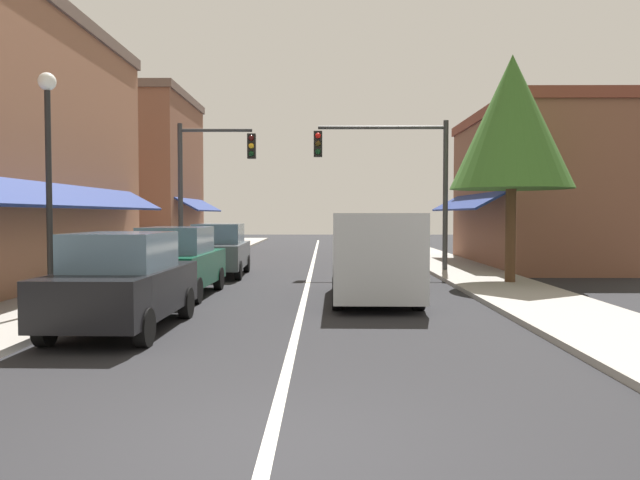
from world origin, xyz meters
The scene contains 14 objects.
ground_plane centered at (0.00, 18.00, 0.00)m, with size 80.00×80.00×0.00m, color black.
sidewalk_left centered at (-5.50, 18.00, 0.06)m, with size 2.60×56.00×0.12m, color gray.
sidewalk_right centered at (5.50, 18.00, 0.06)m, with size 2.60×56.00×0.12m, color gray.
lane_center_stripe centered at (0.00, 18.00, 0.00)m, with size 0.14×52.00×0.01m, color silver.
storefront_right_block centered at (8.90, 20.00, 3.14)m, with size 5.52×10.20×6.26m.
storefront_far_left centered at (-9.34, 28.00, 4.24)m, with size 6.40×8.20×8.48m.
parked_car_nearest_left centered at (-3.10, 5.68, 0.88)m, with size 1.85×4.13×1.77m.
parked_car_second_left centered at (-3.25, 10.38, 0.88)m, with size 1.86×4.14×1.77m.
parked_car_third_left centered at (-3.07, 15.56, 0.88)m, with size 1.88×4.15×1.77m.
van_in_lane centered at (1.70, 9.74, 1.15)m, with size 2.07×5.21×2.12m.
traffic_signal_mast_arm centered at (3.13, 16.68, 3.69)m, with size 4.77×0.50×5.41m.
traffic_signal_left_corner centered at (-3.85, 17.38, 3.56)m, with size 2.89×0.50×5.41m.
street_lamp_left_near centered at (-5.09, 7.23, 3.32)m, with size 0.36×0.36×4.95m.
tree_right_near centered at (5.93, 12.74, 4.75)m, with size 3.52×3.52×6.70m.
Camera 1 is at (0.51, -5.32, 2.10)m, focal length 34.78 mm.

